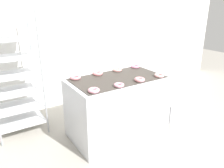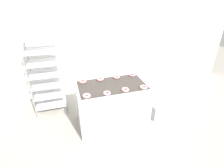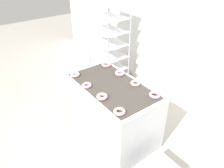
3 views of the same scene
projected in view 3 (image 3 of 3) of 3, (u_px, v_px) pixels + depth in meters
The scene contains 12 objects.
ground_plane at pixel (77, 151), 3.20m from camera, with size 14.00×14.00×0.00m, color #9E998E.
wall_back at pixel (185, 30), 3.52m from camera, with size 8.00×0.05×2.80m.
fryer_machine at pixel (112, 110), 3.28m from camera, with size 1.40×0.80×0.90m.
baking_rack_cart at pixel (109, 43), 4.28m from camera, with size 0.69×0.53×1.83m.
donut_near_left at pixel (75, 75), 3.25m from camera, with size 0.14×0.14×0.04m, color pink.
donut_near_midleft at pixel (87, 85), 3.01m from camera, with size 0.14×0.14×0.04m, color #CE8A9C.
donut_near_midright at pixel (102, 97), 2.78m from camera, with size 0.15×0.15×0.05m, color #D08389.
donut_near_right at pixel (119, 111), 2.53m from camera, with size 0.14×0.14×0.04m, color #D09492.
donut_far_left at pixel (106, 65), 3.53m from camera, with size 0.15×0.15×0.04m, color #D18088.
donut_far_midleft at pixel (120, 73), 3.29m from camera, with size 0.15×0.15×0.05m, color pink.
donut_far_midright at pixel (135, 83), 3.05m from camera, with size 0.14×0.14×0.04m, color #D0908A.
donut_far_right at pixel (155, 95), 2.81m from camera, with size 0.15×0.15×0.04m, color pink.
Camera 3 is at (2.05, -0.88, 2.54)m, focal length 35.00 mm.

